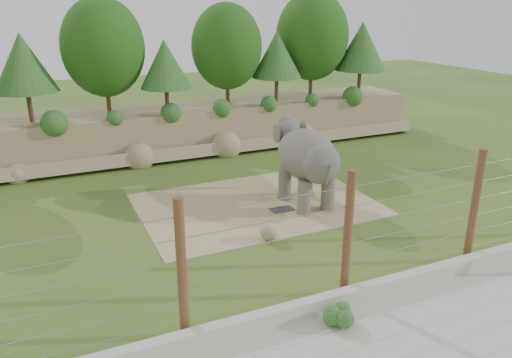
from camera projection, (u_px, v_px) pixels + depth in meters
name	position (u px, v px, depth m)	size (l,w,h in m)	color
ground	(278.00, 234.00, 19.08)	(90.00, 90.00, 0.00)	#375C21
back_embankment	(189.00, 82.00, 28.84)	(30.00, 5.52, 8.77)	#93835D
dirt_patch	(257.00, 204.00, 21.85)	(10.00, 7.00, 0.02)	tan
drain_grate	(282.00, 209.00, 21.28)	(1.00, 0.60, 0.03)	#262628
elephant	(306.00, 166.00, 21.34)	(1.85, 4.31, 3.49)	#5D5853
stone_ball	(269.00, 231.00, 18.50)	(0.69, 0.69, 0.69)	gray
retaining_wall	(354.00, 295.00, 14.71)	(26.00, 0.35, 0.50)	beige
walkway	(397.00, 342.00, 13.08)	(26.00, 4.00, 0.01)	beige
barrier_fence	(348.00, 235.00, 14.55)	(20.26, 0.26, 4.00)	brown
walkway_shrub	(340.00, 316.00, 13.61)	(0.62, 0.62, 0.62)	#205420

